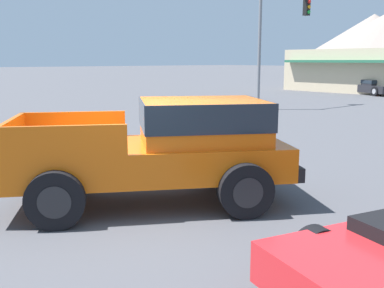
{
  "coord_description": "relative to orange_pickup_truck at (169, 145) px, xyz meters",
  "views": [
    {
      "loc": [
        6.32,
        -4.22,
        2.53
      ],
      "look_at": [
        -0.07,
        1.2,
        0.96
      ],
      "focal_mm": 42.0,
      "sensor_mm": 36.0,
      "label": 1
    }
  ],
  "objects": [
    {
      "name": "parked_car_dark",
      "position": [
        -10.58,
        27.04,
        -0.48
      ],
      "size": [
        4.44,
        3.16,
        1.09
      ],
      "rotation": [
        0.0,
        0.0,
        4.32
      ],
      "color": "#232328",
      "rests_on": "ground_plane"
    },
    {
      "name": "orange_pickup_truck",
      "position": [
        0.0,
        0.0,
        0.0
      ],
      "size": [
        4.21,
        5.3,
        1.84
      ],
      "rotation": [
        0.0,
        0.0,
        -0.54
      ],
      "color": "orange",
      "rests_on": "ground_plane"
    },
    {
      "name": "traffic_light_main",
      "position": [
        -9.23,
        14.48,
        3.25
      ],
      "size": [
        0.38,
        4.4,
        6.13
      ],
      "rotation": [
        0.0,
        0.0,
        1.57
      ],
      "color": "slate",
      "rests_on": "ground_plane"
    },
    {
      "name": "ground_plane",
      "position": [
        -0.11,
        -0.5,
        -1.05
      ],
      "size": [
        320.0,
        320.0,
        0.0
      ],
      "primitive_type": "plane",
      "color": "#4C4C51"
    },
    {
      "name": "storefront_building",
      "position": [
        -12.82,
        29.45,
        0.63
      ],
      "size": [
        11.03,
        6.73,
        3.37
      ],
      "color": "beige",
      "rests_on": "ground_plane"
    }
  ]
}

